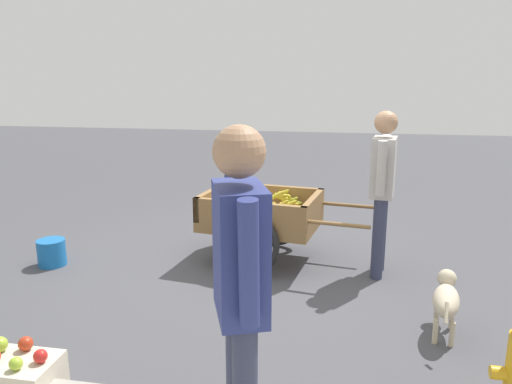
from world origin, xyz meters
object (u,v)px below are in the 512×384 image
Objects in this scene: vendor_person at (383,180)px; plastic_bucket at (52,252)px; dog at (446,298)px; apple_crate at (19,375)px; fruit_cart at (262,218)px; bystander_person at (240,278)px.

vendor_person reaches higher than plastic_bucket.
dog is 1.51× the size of apple_crate.
fruit_cart is 3.96× the size of apple_crate.
plastic_bucket is at bearing -42.93° from bystander_person.
bystander_person is at bearing 137.07° from plastic_bucket.
apple_crate is 0.27× the size of bystander_person.
apple_crate is at bearing 45.92° from vendor_person.
dog reaches higher than apple_crate.
bystander_person reaches higher than dog.
bystander_person is at bearing 52.30° from dog.
bystander_person is (-1.39, 0.33, 0.85)m from apple_crate.
plastic_bucket is at bearing 14.38° from fruit_cart.
plastic_bucket is (3.13, 0.35, -0.77)m from vendor_person.
fruit_cart is at bearing -165.62° from plastic_bucket.
dog is 3.61m from plastic_bucket.
vendor_person is 1.28m from dog.
vendor_person is at bearing -68.58° from dog.
fruit_cart is 6.49× the size of plastic_bucket.
bystander_person is (1.17, 1.51, 0.71)m from dog.
vendor_person is 5.65× the size of plastic_bucket.
plastic_bucket is 0.61× the size of apple_crate.
dog is at bearing 141.91° from fruit_cart.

